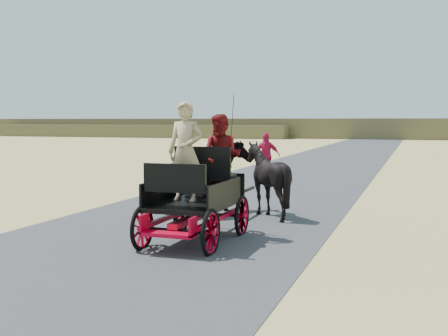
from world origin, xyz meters
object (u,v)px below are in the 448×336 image
(horse_left, at_px, (221,178))
(horse_right, at_px, (267,179))
(carriage, at_px, (195,222))
(pedestrian, at_px, (266,156))

(horse_left, bearing_deg, horse_right, -180.00)
(carriage, height_order, horse_right, horse_right)
(horse_left, xyz_separation_m, pedestrian, (-1.00, 7.89, 0.02))
(horse_left, xyz_separation_m, horse_right, (1.10, 0.00, 0.00))
(horse_right, bearing_deg, pedestrian, -75.10)
(carriage, xyz_separation_m, horse_right, (0.55, 3.00, 0.49))
(horse_right, height_order, pedestrian, pedestrian)
(horse_left, bearing_deg, pedestrian, -82.78)
(horse_right, relative_size, pedestrian, 0.98)
(carriage, bearing_deg, horse_right, 79.61)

